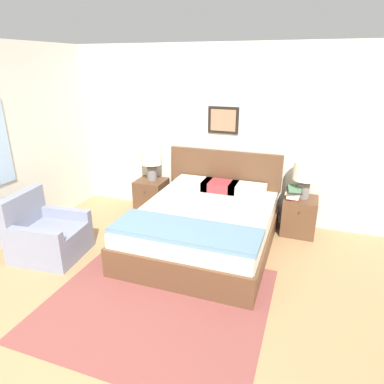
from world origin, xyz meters
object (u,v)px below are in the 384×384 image
(armchair, at_px, (47,236))
(nightstand_near_window, at_px, (152,196))
(table_lamp_by_door, at_px, (306,174))
(nightstand_by_door, at_px, (299,216))
(table_lamp_near_window, at_px, (151,159))
(bed, at_px, (204,226))

(armchair, bearing_deg, nightstand_near_window, 153.77)
(table_lamp_by_door, bearing_deg, nightstand_by_door, -125.57)
(armchair, bearing_deg, table_lamp_by_door, 114.25)
(table_lamp_near_window, bearing_deg, nightstand_by_door, -0.64)
(table_lamp_near_window, bearing_deg, bed, -35.86)
(bed, xyz_separation_m, nightstand_by_door, (1.17, 0.81, -0.02))
(nightstand_near_window, bearing_deg, table_lamp_by_door, 0.63)
(bed, distance_m, table_lamp_by_door, 1.57)
(nightstand_by_door, bearing_deg, table_lamp_near_window, 179.36)
(nightstand_near_window, distance_m, nightstand_by_door, 2.34)
(bed, distance_m, armchair, 2.02)
(armchair, bearing_deg, nightstand_by_door, 114.03)
(bed, relative_size, table_lamp_by_door, 4.03)
(table_lamp_by_door, bearing_deg, bed, -144.84)
(bed, xyz_separation_m, table_lamp_by_door, (1.19, 0.84, 0.60))
(nightstand_by_door, relative_size, table_lamp_by_door, 1.03)
(bed, xyz_separation_m, table_lamp_near_window, (-1.16, 0.84, 0.60))
(nightstand_near_window, bearing_deg, armchair, -110.38)
(nightstand_by_door, distance_m, table_lamp_by_door, 0.62)
(nightstand_near_window, bearing_deg, table_lamp_near_window, 65.03)
(bed, height_order, table_lamp_by_door, bed)
(armchair, height_order, table_lamp_by_door, table_lamp_by_door)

